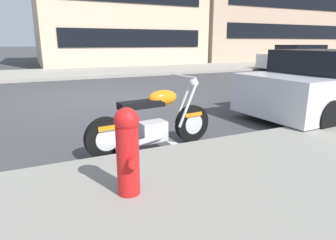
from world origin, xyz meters
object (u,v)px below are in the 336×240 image
object	(u,v)px
car_opposite_curb	(297,58)
parked_car_across_street	(330,85)
fire_hydrant	(128,149)
parked_motorcycle	(154,123)

from	to	relation	value
car_opposite_curb	parked_car_across_street	bearing A→B (deg)	47.56
parked_car_across_street	fire_hydrant	distance (m)	5.49
parked_car_across_street	car_opposite_curb	xyz separation A→B (m)	(8.31, 8.28, 0.02)
car_opposite_curb	parked_motorcycle	bearing A→B (deg)	36.95
parked_car_across_street	car_opposite_curb	distance (m)	11.73
parked_motorcycle	fire_hydrant	distance (m)	1.64
fire_hydrant	parked_car_across_street	bearing A→B (deg)	18.58
parked_motorcycle	parked_car_across_street	distance (m)	4.37
parked_motorcycle	fire_hydrant	world-z (taller)	parked_motorcycle
car_opposite_curb	fire_hydrant	size ratio (longest dim) A/B	5.19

